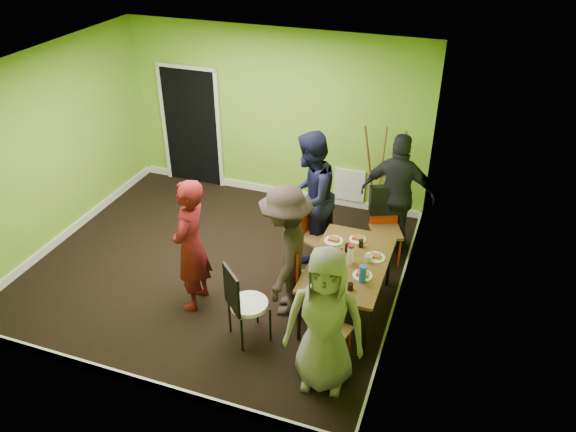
# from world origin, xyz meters

# --- Properties ---
(ground) EXTENTS (5.00, 5.00, 0.00)m
(ground) POSITION_xyz_m (0.00, 0.00, 0.00)
(ground) COLOR black
(ground) RESTS_ON ground
(room_walls) EXTENTS (5.04, 4.54, 2.82)m
(room_walls) POSITION_xyz_m (-0.02, 0.04, 0.99)
(room_walls) COLOR #85B62F
(room_walls) RESTS_ON ground
(dining_table) EXTENTS (0.90, 1.50, 0.75)m
(dining_table) POSITION_xyz_m (1.91, -0.32, 0.70)
(dining_table) COLOR black
(dining_table) RESTS_ON ground
(chair_left_far) EXTENTS (0.50, 0.50, 0.93)m
(chair_left_far) POSITION_xyz_m (1.18, 0.54, 0.52)
(chair_left_far) COLOR red
(chair_left_far) RESTS_ON ground
(chair_left_near) EXTENTS (0.51, 0.50, 0.97)m
(chair_left_near) POSITION_xyz_m (1.44, -0.47, 0.55)
(chair_left_near) COLOR red
(chair_left_near) RESTS_ON ground
(chair_back_end) EXTENTS (0.58, 0.63, 1.05)m
(chair_back_end) POSITION_xyz_m (2.07, 1.09, 0.74)
(chair_back_end) COLOR red
(chair_back_end) RESTS_ON ground
(chair_front_end) EXTENTS (0.45, 0.46, 0.92)m
(chair_front_end) POSITION_xyz_m (1.94, -1.29, 0.52)
(chair_front_end) COLOR red
(chair_front_end) RESTS_ON ground
(chair_bentwood) EXTENTS (0.56, 0.56, 1.02)m
(chair_bentwood) POSITION_xyz_m (0.91, -1.20, 0.56)
(chair_bentwood) COLOR black
(chair_bentwood) RESTS_ON ground
(easel) EXTENTS (0.64, 0.60, 1.59)m
(easel) POSITION_xyz_m (1.85, 2.00, 0.78)
(easel) COLOR brown
(easel) RESTS_ON ground
(plate_near_left) EXTENTS (0.24, 0.24, 0.01)m
(plate_near_left) POSITION_xyz_m (1.62, 0.05, 0.76)
(plate_near_left) COLOR white
(plate_near_left) RESTS_ON dining_table
(plate_near_right) EXTENTS (0.25, 0.25, 0.01)m
(plate_near_right) POSITION_xyz_m (1.73, -0.68, 0.76)
(plate_near_right) COLOR white
(plate_near_right) RESTS_ON dining_table
(plate_far_back) EXTENTS (0.21, 0.21, 0.01)m
(plate_far_back) POSITION_xyz_m (1.90, 0.18, 0.76)
(plate_far_back) COLOR white
(plate_far_back) RESTS_ON dining_table
(plate_far_front) EXTENTS (0.25, 0.25, 0.01)m
(plate_far_front) POSITION_xyz_m (1.86, -0.84, 0.76)
(plate_far_front) COLOR white
(plate_far_front) RESTS_ON dining_table
(plate_wall_back) EXTENTS (0.24, 0.24, 0.01)m
(plate_wall_back) POSITION_xyz_m (2.19, -0.14, 0.76)
(plate_wall_back) COLOR white
(plate_wall_back) RESTS_ON dining_table
(plate_wall_front) EXTENTS (0.23, 0.23, 0.01)m
(plate_wall_front) POSITION_xyz_m (2.13, -0.54, 0.76)
(plate_wall_front) COLOR white
(plate_wall_front) RESTS_ON dining_table
(thermos) EXTENTS (0.08, 0.08, 0.22)m
(thermos) POSITION_xyz_m (1.93, -0.34, 0.86)
(thermos) COLOR white
(thermos) RESTS_ON dining_table
(blue_bottle) EXTENTS (0.08, 0.08, 0.21)m
(blue_bottle) POSITION_xyz_m (2.15, -0.64, 0.86)
(blue_bottle) COLOR blue
(blue_bottle) RESTS_ON dining_table
(orange_bottle) EXTENTS (0.03, 0.03, 0.08)m
(orange_bottle) POSITION_xyz_m (1.78, -0.17, 0.79)
(orange_bottle) COLOR red
(orange_bottle) RESTS_ON dining_table
(glass_mid) EXTENTS (0.07, 0.07, 0.10)m
(glass_mid) POSITION_xyz_m (1.84, -0.11, 0.80)
(glass_mid) COLOR black
(glass_mid) RESTS_ON dining_table
(glass_back) EXTENTS (0.06, 0.06, 0.10)m
(glass_back) POSITION_xyz_m (1.98, 0.03, 0.80)
(glass_back) COLOR black
(glass_back) RESTS_ON dining_table
(glass_front) EXTENTS (0.07, 0.07, 0.09)m
(glass_front) POSITION_xyz_m (2.06, -0.83, 0.79)
(glass_front) COLOR black
(glass_front) RESTS_ON dining_table
(cup_a) EXTENTS (0.13, 0.13, 0.10)m
(cup_a) POSITION_xyz_m (1.79, -0.58, 0.80)
(cup_a) COLOR white
(cup_a) RESTS_ON dining_table
(cup_b) EXTENTS (0.09, 0.09, 0.09)m
(cup_b) POSITION_xyz_m (2.13, -0.24, 0.79)
(cup_b) COLOR white
(cup_b) RESTS_ON dining_table
(person_standing) EXTENTS (0.47, 0.67, 1.74)m
(person_standing) POSITION_xyz_m (0.08, -0.81, 0.87)
(person_standing) COLOR #5C0F12
(person_standing) RESTS_ON ground
(person_left_far) EXTENTS (0.77, 0.96, 1.88)m
(person_left_far) POSITION_xyz_m (1.10, 0.69, 0.94)
(person_left_far) COLOR black
(person_left_far) RESTS_ON ground
(person_left_near) EXTENTS (0.81, 1.20, 1.72)m
(person_left_near) POSITION_xyz_m (1.19, -0.52, 0.86)
(person_left_near) COLOR #2C201D
(person_left_near) RESTS_ON ground
(person_back_end) EXTENTS (1.05, 0.45, 1.79)m
(person_back_end) POSITION_xyz_m (2.21, 1.25, 0.89)
(person_back_end) COLOR black
(person_back_end) RESTS_ON ground
(person_front_end) EXTENTS (0.89, 0.64, 1.69)m
(person_front_end) POSITION_xyz_m (1.96, -1.51, 0.84)
(person_front_end) COLOR gray
(person_front_end) RESTS_ON ground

